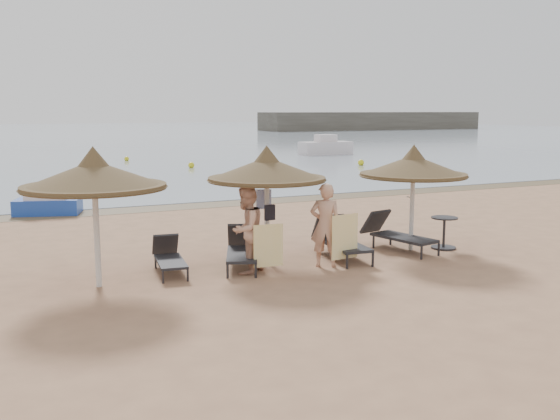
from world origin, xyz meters
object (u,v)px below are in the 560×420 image
(person_right, at_px, (326,218))
(lounger_near_right, at_px, (339,239))
(palapa_right, at_px, (413,166))
(lounger_far_left, at_px, (169,256))
(person_left, at_px, (246,223))
(palapa_left, at_px, (94,176))
(lounger_near_left, at_px, (242,249))
(palapa_center, at_px, (267,170))
(lounger_far_right, at_px, (395,233))
(pedal_boat, at_px, (47,203))
(side_table, at_px, (444,234))

(person_right, bearing_deg, lounger_near_right, -108.78)
(palapa_right, relative_size, lounger_near_right, 1.23)
(lounger_far_left, bearing_deg, person_right, -10.04)
(lounger_near_right, distance_m, person_left, 2.65)
(palapa_left, distance_m, lounger_near_left, 3.64)
(palapa_center, xyz_separation_m, lounger_far_right, (3.40, -0.15, -1.70))
(lounger_near_right, relative_size, person_left, 0.99)
(palapa_left, height_order, palapa_right, palapa_left)
(palapa_right, distance_m, pedal_boat, 12.35)
(pedal_boat, bearing_deg, lounger_near_left, -53.61)
(palapa_right, relative_size, lounger_near_left, 1.30)
(side_table, distance_m, pedal_boat, 12.94)
(lounger_far_left, bearing_deg, palapa_right, 2.59)
(palapa_center, relative_size, lounger_near_right, 1.25)
(side_table, relative_size, person_right, 0.37)
(palapa_left, bearing_deg, pedal_boat, 91.07)
(lounger_far_left, height_order, lounger_near_left, lounger_near_left)
(lounger_far_left, relative_size, person_right, 0.79)
(person_right, distance_m, pedal_boat, 11.24)
(palapa_center, distance_m, lounger_far_right, 3.80)
(lounger_near_left, bearing_deg, lounger_near_right, 17.82)
(lounger_near_left, relative_size, lounger_far_right, 0.94)
(lounger_far_right, bearing_deg, palapa_left, 170.24)
(lounger_far_left, distance_m, lounger_near_right, 4.01)
(palapa_right, distance_m, side_table, 1.91)
(palapa_right, height_order, pedal_boat, palapa_right)
(palapa_right, xyz_separation_m, person_right, (-2.71, -0.54, -0.99))
(palapa_center, height_order, lounger_far_left, palapa_center)
(palapa_center, distance_m, person_right, 1.70)
(side_table, bearing_deg, pedal_boat, 131.32)
(palapa_right, distance_m, lounger_far_right, 1.70)
(person_right, relative_size, pedal_boat, 0.93)
(palapa_right, xyz_separation_m, lounger_far_left, (-5.97, 0.45, -1.74))
(person_left, bearing_deg, side_table, 143.90)
(palapa_left, relative_size, lounger_near_left, 1.37)
(pedal_boat, bearing_deg, lounger_near_right, -42.07)
(lounger_far_right, distance_m, person_left, 4.26)
(lounger_near_left, relative_size, person_right, 0.94)
(palapa_center, distance_m, lounger_near_left, 1.84)
(lounger_far_left, relative_size, lounger_far_right, 0.80)
(palapa_right, height_order, person_left, palapa_right)
(side_table, distance_m, person_left, 5.39)
(lounger_far_right, height_order, side_table, lounger_far_right)
(palapa_left, bearing_deg, lounger_far_left, 19.18)
(person_right, bearing_deg, lounger_far_right, -132.88)
(palapa_center, distance_m, person_left, 1.46)
(lounger_far_left, bearing_deg, palapa_center, 4.50)
(palapa_left, xyz_separation_m, side_table, (8.36, -0.13, -1.81))
(lounger_near_left, bearing_deg, lounger_far_right, 20.72)
(lounger_far_right, height_order, pedal_boat, pedal_boat)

